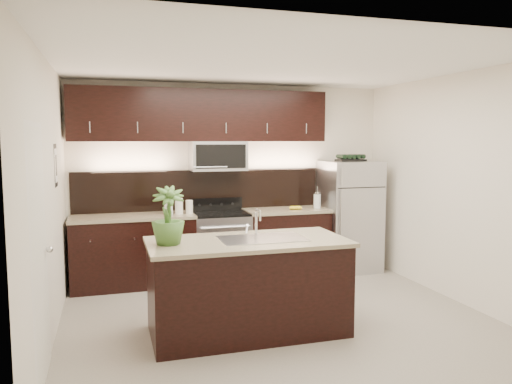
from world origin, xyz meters
TOP-DOWN VIEW (x-y plane):
  - ground at (0.00, 0.00)m, footprint 4.50×4.50m
  - room_walls at (-0.11, -0.04)m, footprint 4.52×4.02m
  - counter_run at (-0.46, 1.69)m, footprint 3.51×0.65m
  - upper_fixtures at (-0.43, 1.84)m, footprint 3.49×0.40m
  - island at (-0.41, -0.27)m, footprint 1.96×0.96m
  - sink_faucet at (-0.26, -0.26)m, footprint 0.84×0.50m
  - refrigerator at (1.69, 1.63)m, footprint 0.78×0.70m
  - wine_rack at (1.69, 1.63)m, footprint 0.40×0.25m
  - plant at (-1.18, -0.27)m, footprint 0.31×0.31m
  - canisters at (-0.85, 1.64)m, footprint 0.38×0.12m
  - french_press at (1.17, 1.64)m, footprint 0.11×0.11m
  - bananas at (0.77, 1.61)m, footprint 0.21×0.18m

SIDE VIEW (x-z plane):
  - ground at x=0.00m, z-range 0.00..0.00m
  - counter_run at x=-0.46m, z-range 0.00..0.94m
  - island at x=-0.41m, z-range 0.00..0.94m
  - refrigerator at x=1.69m, z-range 0.00..1.61m
  - sink_faucet at x=-0.26m, z-range 0.81..1.10m
  - bananas at x=0.77m, z-range 0.94..1.00m
  - canisters at x=-0.85m, z-range 0.93..1.18m
  - french_press at x=1.17m, z-range 0.90..1.21m
  - plant at x=-1.18m, z-range 0.94..1.49m
  - wine_rack at x=1.69m, z-range 1.61..1.70m
  - room_walls at x=-0.11m, z-range 0.34..3.05m
  - upper_fixtures at x=-0.43m, z-range 1.31..2.97m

